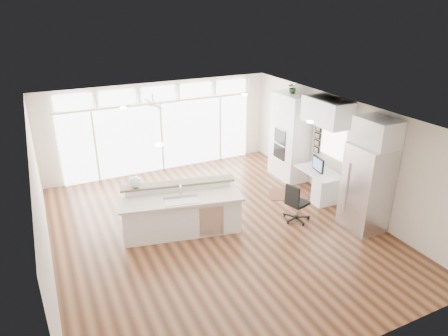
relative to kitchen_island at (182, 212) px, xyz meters
name	(u,v)px	position (x,y,z in m)	size (l,w,h in m)	color
floor	(216,230)	(0.73, -0.20, -0.54)	(7.00, 8.00, 0.02)	#462615
ceiling	(215,116)	(0.73, -0.20, 2.17)	(7.00, 8.00, 0.02)	silver
wall_back	(160,127)	(0.73, 3.80, 0.82)	(7.00, 0.04, 2.70)	beige
wall_front	(339,286)	(0.73, -4.20, 0.82)	(7.00, 0.04, 2.70)	beige
wall_left	(41,210)	(-2.77, -0.20, 0.82)	(0.04, 8.00, 2.70)	beige
wall_right	(341,151)	(4.23, -0.20, 0.82)	(0.04, 8.00, 2.70)	beige
glass_wall	(161,137)	(0.73, 3.74, 0.52)	(5.80, 0.06, 2.08)	silver
transom_row	(159,93)	(0.73, 3.74, 1.85)	(5.90, 0.06, 0.40)	silver
desk_window	(333,141)	(4.19, 0.10, 1.02)	(0.04, 0.85, 0.85)	white
ceiling_fan	(153,100)	(0.23, 2.60, 1.95)	(1.16, 1.16, 0.32)	white
recessed_lights	(211,114)	(0.73, 0.00, 2.15)	(3.40, 3.00, 0.02)	white
oven_cabinet	(290,137)	(3.90, 1.60, 0.72)	(0.64, 1.20, 2.50)	white
desk_nook	(318,184)	(3.86, 0.10, -0.15)	(0.72, 1.30, 0.76)	white
upper_cabinets	(327,112)	(3.90, 0.10, 1.82)	(0.64, 1.30, 0.64)	white
refrigerator	(367,188)	(3.84, -1.55, 0.47)	(0.76, 0.90, 2.00)	silver
fridge_cabinet	(377,132)	(3.90, -1.55, 1.77)	(0.64, 0.90, 0.60)	white
framed_photos	(317,139)	(4.19, 0.72, 0.87)	(0.06, 0.22, 0.80)	black
kitchen_island	(182,212)	(0.00, 0.00, 0.00)	(2.69, 1.01, 1.07)	white
rug	(288,194)	(3.25, 0.59, -0.53)	(1.00, 0.73, 0.01)	#3C1D13
office_chair	(297,202)	(2.65, -0.65, -0.06)	(0.50, 0.46, 0.95)	black
fishbowl	(135,182)	(-0.85, 0.59, 0.66)	(0.26, 0.26, 0.26)	white
monitor	(318,164)	(3.78, 0.10, 0.44)	(0.08, 0.51, 0.42)	black
keyboard	(312,173)	(3.61, 0.10, 0.23)	(0.12, 0.31, 0.02)	silver
potted_plant	(293,89)	(3.90, 1.60, 2.10)	(0.30, 0.33, 0.26)	#224E21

